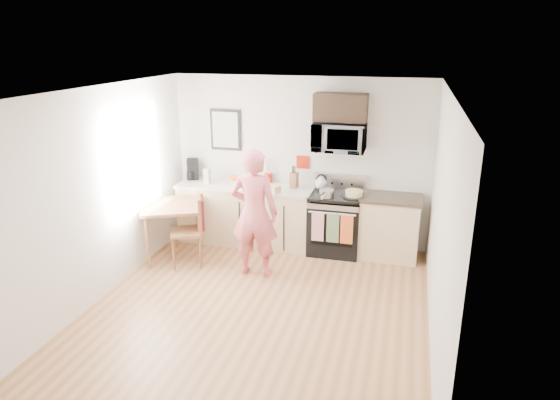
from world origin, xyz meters
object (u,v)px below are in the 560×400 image
(cake, at_px, (354,194))
(chair, at_px, (196,220))
(range, at_px, (335,225))
(dining_table, at_px, (173,210))
(person, at_px, (254,213))
(microwave, at_px, (339,137))

(cake, bearing_deg, chair, -158.47)
(range, height_order, dining_table, range)
(chair, bearing_deg, person, -31.20)
(microwave, xyz_separation_m, dining_table, (-2.27, -0.89, -1.03))
(range, relative_size, chair, 1.13)
(range, height_order, microwave, microwave)
(range, xyz_separation_m, microwave, (-0.00, 0.10, 1.32))
(microwave, bearing_deg, cake, -35.07)
(range, height_order, chair, range)
(dining_table, distance_m, chair, 0.44)
(chair, bearing_deg, cake, -3.27)
(range, xyz_separation_m, chair, (-1.86, -0.93, 0.23))
(person, xyz_separation_m, chair, (-0.91, 0.10, -0.23))
(cake, bearing_deg, range, 162.15)
(range, bearing_deg, cake, -17.85)
(microwave, distance_m, dining_table, 2.65)
(microwave, xyz_separation_m, person, (-0.95, -1.14, -0.87))
(chair, height_order, cake, chair)
(microwave, distance_m, person, 1.72)
(chair, xyz_separation_m, cake, (2.13, 0.84, 0.31))
(person, distance_m, chair, 0.94)
(dining_table, bearing_deg, person, -10.34)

